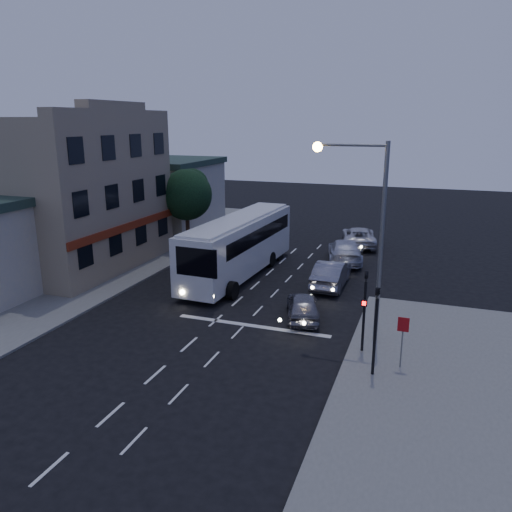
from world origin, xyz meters
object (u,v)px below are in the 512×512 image
at_px(car_sedan_c, 359,237).
at_px(regulatory_sign, 403,334).
at_px(streetlight, 368,219).
at_px(car_suv, 303,306).
at_px(tour_bus, 239,244).
at_px(car_sedan_a, 331,274).
at_px(car_sedan_b, 345,251).
at_px(street_tree, 187,192).
at_px(traffic_signal_main, 365,302).
at_px(traffic_signal_side, 376,321).

bearing_deg(car_sedan_c, regulatory_sign, 91.88).
bearing_deg(streetlight, car_suv, 153.55).
xyz_separation_m(tour_bus, car_suv, (5.83, -5.88, -1.42)).
distance_m(car_sedan_a, car_sedan_b, 5.82).
height_order(regulatory_sign, street_tree, street_tree).
xyz_separation_m(car_sedan_b, traffic_signal_main, (3.28, -14.46, 1.59)).
distance_m(car_suv, streetlight, 6.20).
relative_size(traffic_signal_main, street_tree, 0.66).
bearing_deg(traffic_signal_side, car_sedan_a, 109.78).
distance_m(car_sedan_a, regulatory_sign, 10.82).
bearing_deg(traffic_signal_side, car_suv, 129.84).
xyz_separation_m(car_sedan_b, regulatory_sign, (4.98, -15.47, 0.77)).
xyz_separation_m(traffic_signal_side, regulatory_sign, (1.00, 0.96, -0.82)).
xyz_separation_m(tour_bus, streetlight, (9.04, -7.48, 3.62)).
height_order(tour_bus, regulatory_sign, tour_bus).
bearing_deg(streetlight, regulatory_sign, -51.25).
xyz_separation_m(tour_bus, car_sedan_c, (6.27, 10.69, -1.33)).
distance_m(tour_bus, car_sedan_c, 12.46).
distance_m(traffic_signal_main, streetlight, 3.61).
height_order(traffic_signal_side, regulatory_sign, traffic_signal_side).
xyz_separation_m(traffic_signal_main, regulatory_sign, (1.70, -1.01, -0.82)).
bearing_deg(car_suv, regulatory_sign, 125.17).
relative_size(traffic_signal_side, street_tree, 0.66).
xyz_separation_m(traffic_signal_main, streetlight, (-0.26, 1.42, 3.31)).
bearing_deg(regulatory_sign, car_sedan_a, 116.52).
bearing_deg(car_sedan_b, car_sedan_c, -105.30).
relative_size(car_suv, street_tree, 0.65).
xyz_separation_m(traffic_signal_main, traffic_signal_side, (0.70, -1.98, 0.00)).
distance_m(car_sedan_c, street_tree, 14.34).
distance_m(car_sedan_b, traffic_signal_side, 16.98).
xyz_separation_m(car_suv, car_sedan_c, (0.44, 16.56, 0.09)).
bearing_deg(tour_bus, car_sedan_c, 62.39).
distance_m(traffic_signal_side, regulatory_sign, 1.61).
bearing_deg(tour_bus, traffic_signal_side, -44.62).
relative_size(car_sedan_c, traffic_signal_side, 1.36).
xyz_separation_m(tour_bus, traffic_signal_main, (9.30, -8.90, 0.31)).
bearing_deg(tour_bus, car_sedan_a, 0.40).
height_order(car_suv, car_sedan_b, car_sedan_b).
distance_m(car_suv, regulatory_sign, 6.62).
bearing_deg(car_sedan_b, tour_bus, 30.20).
xyz_separation_m(car_sedan_c, traffic_signal_side, (3.73, -21.56, 1.64)).
relative_size(car_sedan_c, regulatory_sign, 2.54).
distance_m(traffic_signal_main, regulatory_sign, 2.14).
bearing_deg(car_suv, traffic_signal_main, 122.11).
relative_size(car_suv, car_sedan_b, 0.71).
distance_m(car_sedan_a, street_tree, 14.35).
distance_m(tour_bus, car_sedan_b, 8.30).
bearing_deg(street_tree, traffic_signal_side, -44.50).
height_order(tour_bus, car_sedan_a, tour_bus).
bearing_deg(car_sedan_a, streetlight, 111.45).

